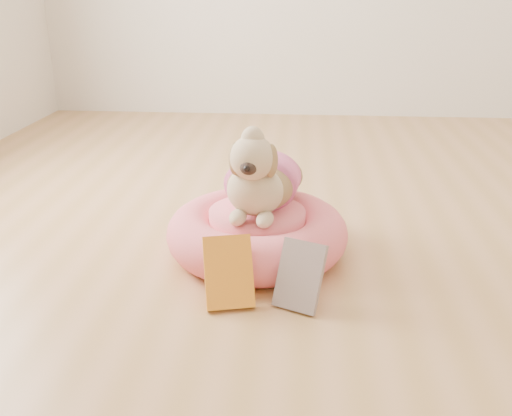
# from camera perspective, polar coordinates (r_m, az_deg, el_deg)

# --- Properties ---
(floor) EXTENTS (4.50, 4.50, 0.00)m
(floor) POSITION_cam_1_polar(r_m,az_deg,el_deg) (2.10, 8.61, -3.89)
(floor) COLOR tan
(floor) RESTS_ON ground
(pet_bed) EXTENTS (0.63, 0.63, 0.16)m
(pet_bed) POSITION_cam_1_polar(r_m,az_deg,el_deg) (2.00, 0.12, -2.50)
(pet_bed) COLOR #E4596D
(pet_bed) RESTS_ON floor
(dog) EXTENTS (0.36, 0.48, 0.33)m
(dog) POSITION_cam_1_polar(r_m,az_deg,el_deg) (1.92, 0.45, 4.43)
(dog) COLOR brown
(dog) RESTS_ON pet_bed
(book_yellow) EXTENTS (0.17, 0.16, 0.20)m
(book_yellow) POSITION_cam_1_polar(r_m,az_deg,el_deg) (1.69, -2.76, -6.42)
(book_yellow) COLOR yellow
(book_yellow) RESTS_ON floor
(book_white) EXTENTS (0.16, 0.15, 0.19)m
(book_white) POSITION_cam_1_polar(r_m,az_deg,el_deg) (1.68, 4.40, -6.77)
(book_white) COLOR white
(book_white) RESTS_ON floor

